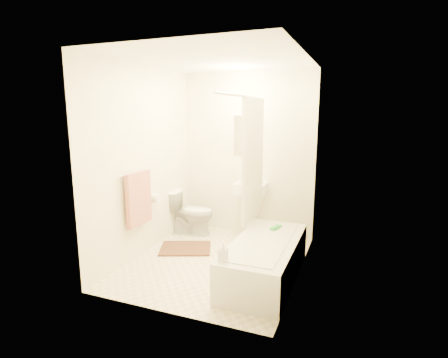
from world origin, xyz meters
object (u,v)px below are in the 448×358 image
at_px(bath_mat, 186,248).
at_px(soap_bottle, 223,252).
at_px(toilet, 191,213).
at_px(bathtub, 265,260).
at_px(sink, 250,207).

height_order(bath_mat, soap_bottle, soap_bottle).
height_order(toilet, bathtub, toilet).
bearing_deg(bathtub, toilet, 144.77).
bearing_deg(bathtub, sink, 114.00).
height_order(toilet, soap_bottle, toilet).
height_order(sink, bath_mat, sink).
relative_size(toilet, soap_bottle, 3.97).
xyz_separation_m(sink, soap_bottle, (0.31, -1.89, 0.07)).
bearing_deg(sink, toilet, -166.13).
height_order(sink, soap_bottle, sink).
bearing_deg(bathtub, bath_mat, 160.98).
relative_size(toilet, sink, 0.77).
bearing_deg(sink, soap_bottle, -83.72).
bearing_deg(soap_bottle, sink, 99.32).
bearing_deg(toilet, sink, -81.12).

